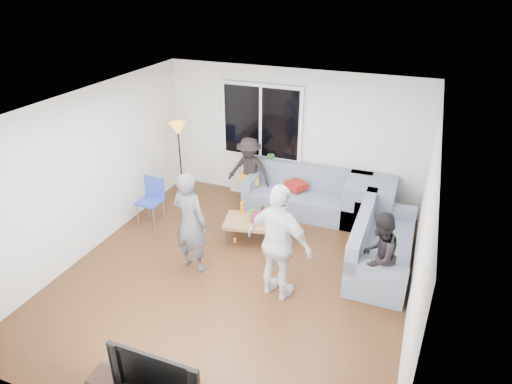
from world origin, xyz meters
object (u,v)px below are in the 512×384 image
at_px(player_right, 279,243).
at_px(television, 160,370).
at_px(sofa_right_section, 383,242).
at_px(player_left, 190,222).
at_px(sofa_back_section, 306,192).
at_px(coffee_table, 258,231).
at_px(spectator_right, 378,257).
at_px(floor_lamp, 180,161).
at_px(side_chair, 150,202).
at_px(spectator_back, 249,171).

xyz_separation_m(player_right, television, (-0.44, -2.31, -0.14)).
xyz_separation_m(sofa_right_section, player_left, (-2.71, -1.12, 0.38)).
height_order(sofa_back_section, coffee_table, sofa_back_section).
bearing_deg(player_left, coffee_table, -112.08).
bearing_deg(spectator_right, floor_lamp, -98.41).
bearing_deg(floor_lamp, sofa_right_section, -13.11).
bearing_deg(player_left, sofa_back_section, -106.05).
relative_size(coffee_table, player_left, 0.68).
distance_m(sofa_back_section, coffee_table, 1.38).
distance_m(coffee_table, side_chair, 2.04).
bearing_deg(coffee_table, sofa_back_section, 69.23).
bearing_deg(side_chair, player_left, -32.20).
height_order(side_chair, player_left, player_left).
height_order(sofa_right_section, floor_lamp, floor_lamp).
bearing_deg(side_chair, floor_lamp, 91.89).
relative_size(coffee_table, floor_lamp, 0.71).
distance_m(sofa_back_section, spectator_back, 1.19).
bearing_deg(sofa_right_section, player_right, 134.39).
height_order(sofa_right_section, spectator_right, spectator_right).
bearing_deg(side_chair, spectator_back, 48.85).
height_order(side_chair, floor_lamp, floor_lamp).
xyz_separation_m(sofa_back_section, television, (-0.15, -4.77, 0.30)).
distance_m(sofa_right_section, player_left, 2.96).
bearing_deg(sofa_right_section, side_chair, 92.78).
bearing_deg(floor_lamp, spectator_right, -23.06).
relative_size(sofa_right_section, side_chair, 2.33).
bearing_deg(coffee_table, television, -84.55).
bearing_deg(television, player_left, 112.30).
bearing_deg(floor_lamp, player_right, -38.18).
relative_size(floor_lamp, spectator_back, 1.17).
height_order(floor_lamp, player_right, player_right).
xyz_separation_m(player_left, player_right, (1.44, -0.13, 0.05)).
relative_size(side_chair, spectator_back, 0.64).
bearing_deg(floor_lamp, sofa_back_section, 6.01).
bearing_deg(player_right, television, 94.14).
height_order(sofa_right_section, side_chair, side_chair).
bearing_deg(spectator_right, television, -17.04).
xyz_separation_m(coffee_table, player_left, (-0.67, -1.05, 0.61)).
bearing_deg(player_right, floor_lamp, -23.35).
xyz_separation_m(sofa_back_section, player_left, (-1.15, -2.33, 0.38)).
height_order(sofa_back_section, side_chair, side_chair).
bearing_deg(television, spectator_back, 101.92).
xyz_separation_m(coffee_table, side_chair, (-2.02, -0.14, 0.23)).
distance_m(player_left, spectator_back, 2.36).
relative_size(sofa_back_section, spectator_back, 1.72).
relative_size(floor_lamp, spectator_right, 1.18).
height_order(side_chair, player_right, player_right).
distance_m(coffee_table, spectator_right, 2.22).
bearing_deg(spectator_right, sofa_right_section, -165.36).
distance_m(side_chair, player_right, 3.02).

